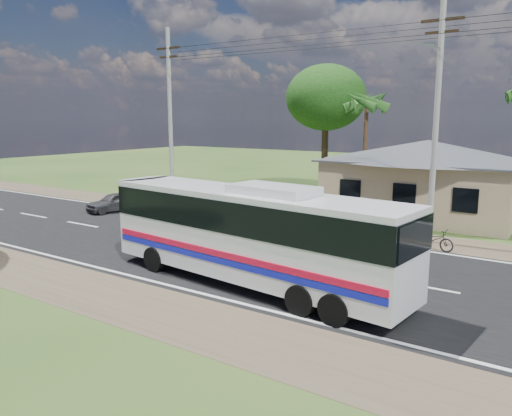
{
  "coord_description": "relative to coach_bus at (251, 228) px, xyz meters",
  "views": [
    {
      "loc": [
        8.81,
        -16.6,
        5.67
      ],
      "look_at": [
        -2.94,
        1.0,
        1.83
      ],
      "focal_mm": 35.0,
      "sensor_mm": 36.0,
      "label": 1
    }
  ],
  "objects": [
    {
      "name": "motorcycle",
      "position": [
        3.95,
        8.29,
        -1.55
      ],
      "size": [
        1.89,
        0.97,
        0.95
      ],
      "primitive_type": "imported",
      "rotation": [
        0.0,
        0.0,
        1.37
      ],
      "color": "black",
      "rests_on": "ground"
    },
    {
      "name": "small_car",
      "position": [
        -14.69,
        6.73,
        -1.44
      ],
      "size": [
        2.2,
        3.69,
        1.18
      ],
      "primitive_type": "imported",
      "rotation": [
        0.0,
        0.0,
        -0.25
      ],
      "color": "#323235",
      "rests_on": "ground"
    },
    {
      "name": "ground",
      "position": [
        0.42,
        3.1,
        -2.02
      ],
      "size": [
        120.0,
        120.0,
        0.0
      ],
      "primitive_type": "plane",
      "color": "#274418",
      "rests_on": "ground"
    },
    {
      "name": "house",
      "position": [
        1.42,
        16.1,
        0.62
      ],
      "size": [
        12.4,
        10.0,
        5.0
      ],
      "color": "tan",
      "rests_on": "ground"
    },
    {
      "name": "coach_bus",
      "position": [
        0.0,
        0.0,
        0.0
      ],
      "size": [
        11.59,
        3.62,
        3.54
      ],
      "rotation": [
        0.0,
        0.0,
        -0.11
      ],
      "color": "silver",
      "rests_on": "ground"
    },
    {
      "name": "utility_poles",
      "position": [
        3.09,
        9.59,
        3.74
      ],
      "size": [
        32.8,
        2.22,
        11.0
      ],
      "color": "#9E9E99",
      "rests_on": "ground"
    },
    {
      "name": "tree_behind_house",
      "position": [
        -7.58,
        21.1,
        5.09
      ],
      "size": [
        6.0,
        6.0,
        9.61
      ],
      "color": "#47301E",
      "rests_on": "ground"
    },
    {
      "name": "road",
      "position": [
        0.42,
        3.1,
        -2.02
      ],
      "size": [
        120.0,
        16.0,
        0.03
      ],
      "color": "black",
      "rests_on": "ground"
    },
    {
      "name": "palm_far",
      "position": [
        -3.58,
        19.1,
        4.65
      ],
      "size": [
        2.8,
        2.8,
        7.7
      ],
      "color": "#47301E",
      "rests_on": "ground"
    }
  ]
}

